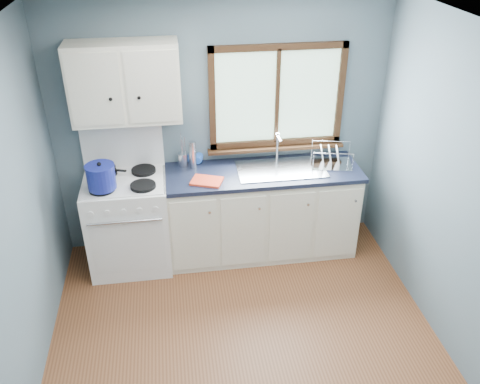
{
  "coord_description": "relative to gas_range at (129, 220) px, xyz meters",
  "views": [
    {
      "loc": [
        -0.48,
        -2.73,
        3.19
      ],
      "look_at": [
        0.05,
        0.9,
        1.05
      ],
      "focal_mm": 38.0,
      "sensor_mm": 36.0,
      "label": 1
    }
  ],
  "objects": [
    {
      "name": "floor",
      "position": [
        0.95,
        -1.47,
        -0.5
      ],
      "size": [
        3.2,
        3.6,
        0.02
      ],
      "primitive_type": "cube",
      "color": "brown",
      "rests_on": "ground"
    },
    {
      "name": "ceiling",
      "position": [
        0.95,
        -1.47,
        2.02
      ],
      "size": [
        3.2,
        3.6,
        0.02
      ],
      "primitive_type": "cube",
      "color": "white",
      "rests_on": "wall_back"
    },
    {
      "name": "wall_back",
      "position": [
        0.95,
        0.34,
        0.76
      ],
      "size": [
        3.2,
        0.02,
        2.5
      ],
      "primitive_type": "cube",
      "color": "slate",
      "rests_on": "ground"
    },
    {
      "name": "wall_right",
      "position": [
        2.56,
        -1.47,
        0.76
      ],
      "size": [
        0.02,
        3.6,
        2.5
      ],
      "primitive_type": "cube",
      "color": "slate",
      "rests_on": "ground"
    },
    {
      "name": "gas_range",
      "position": [
        0.0,
        0.0,
        0.0
      ],
      "size": [
        0.76,
        0.69,
        1.36
      ],
      "color": "white",
      "rests_on": "floor"
    },
    {
      "name": "base_cabinets",
      "position": [
        1.31,
        0.02,
        -0.08
      ],
      "size": [
        1.85,
        0.6,
        0.88
      ],
      "color": "silver",
      "rests_on": "floor"
    },
    {
      "name": "countertop",
      "position": [
        1.31,
        0.02,
        0.41
      ],
      "size": [
        1.89,
        0.64,
        0.04
      ],
      "primitive_type": "cube",
      "color": "black",
      "rests_on": "base_cabinets"
    },
    {
      "name": "sink",
      "position": [
        1.49,
        0.02,
        0.37
      ],
      "size": [
        0.84,
        0.46,
        0.44
      ],
      "color": "silver",
      "rests_on": "countertop"
    },
    {
      "name": "window",
      "position": [
        1.48,
        0.3,
        0.98
      ],
      "size": [
        1.36,
        0.1,
        1.03
      ],
      "color": "#9EC6A8",
      "rests_on": "wall_back"
    },
    {
      "name": "upper_cabinets",
      "position": [
        0.1,
        0.15,
        1.31
      ],
      "size": [
        0.95,
        0.35,
        0.7
      ],
      "color": "silver",
      "rests_on": "wall_back"
    },
    {
      "name": "skillet",
      "position": [
        -0.18,
        0.15,
        0.49
      ],
      "size": [
        0.35,
        0.28,
        0.04
      ],
      "rotation": [
        0.0,
        0.0,
        -0.33
      ],
      "color": "black",
      "rests_on": "gas_range"
    },
    {
      "name": "stockpot",
      "position": [
        -0.17,
        -0.17,
        0.58
      ],
      "size": [
        0.3,
        0.3,
        0.25
      ],
      "rotation": [
        0.0,
        0.0,
        0.18
      ],
      "color": "navy",
      "rests_on": "gas_range"
    },
    {
      "name": "utensil_crock",
      "position": [
        0.57,
        0.23,
        0.5
      ],
      "size": [
        0.13,
        0.13,
        0.34
      ],
      "rotation": [
        0.0,
        0.0,
        -0.29
      ],
      "color": "silver",
      "rests_on": "countertop"
    },
    {
      "name": "thermos",
      "position": [
        0.65,
        0.17,
        0.57
      ],
      "size": [
        0.07,
        0.07,
        0.28
      ],
      "primitive_type": "cylinder",
      "rotation": [
        0.0,
        0.0,
        0.15
      ],
      "color": "silver",
      "rests_on": "countertop"
    },
    {
      "name": "soap_bottle",
      "position": [
        0.7,
        0.23,
        0.55
      ],
      "size": [
        0.11,
        0.11,
        0.24
      ],
      "primitive_type": "imported",
      "rotation": [
        0.0,
        0.0,
        -0.25
      ],
      "color": "blue",
      "rests_on": "countertop"
    },
    {
      "name": "dish_towel",
      "position": [
        0.76,
        -0.13,
        0.44
      ],
      "size": [
        0.33,
        0.29,
        0.02
      ],
      "primitive_type": "cube",
      "rotation": [
        0.0,
        0.0,
        -0.37
      ],
      "color": "#E54225",
      "rests_on": "countertop"
    },
    {
      "name": "dish_rack",
      "position": [
        1.98,
        0.05,
        0.48
      ],
      "size": [
        0.44,
        0.37,
        0.2
      ],
      "rotation": [
        0.0,
        0.0,
        -0.22
      ],
      "color": "silver",
      "rests_on": "countertop"
    }
  ]
}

